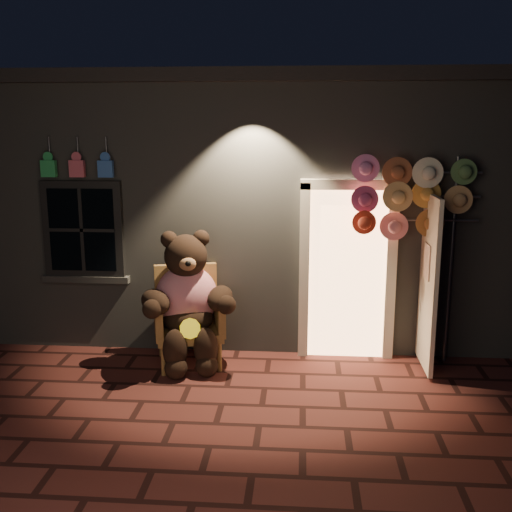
# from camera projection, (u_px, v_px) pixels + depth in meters

# --- Properties ---
(ground) EXTENTS (60.00, 60.00, 0.00)m
(ground) POSITION_uv_depth(u_px,v_px,m) (222.00, 404.00, 6.16)
(ground) COLOR #50221E
(ground) RESTS_ON ground
(shop_building) EXTENTS (7.30, 5.95, 3.51)m
(shop_building) POSITION_uv_depth(u_px,v_px,m) (253.00, 193.00, 9.67)
(shop_building) COLOR slate
(shop_building) RESTS_ON ground
(wicker_armchair) EXTENTS (0.94, 0.89, 1.15)m
(wicker_armchair) POSITION_uv_depth(u_px,v_px,m) (188.00, 315.00, 7.19)
(wicker_armchair) COLOR olive
(wicker_armchair) RESTS_ON ground
(teddy_bear) EXTENTS (1.14, 1.03, 1.63)m
(teddy_bear) POSITION_uv_depth(u_px,v_px,m) (187.00, 301.00, 7.00)
(teddy_bear) COLOR red
(teddy_bear) RESTS_ON ground
(hat_rack) EXTENTS (1.48, 0.22, 2.48)m
(hat_rack) POSITION_uv_depth(u_px,v_px,m) (410.00, 197.00, 6.82)
(hat_rack) COLOR #59595E
(hat_rack) RESTS_ON ground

